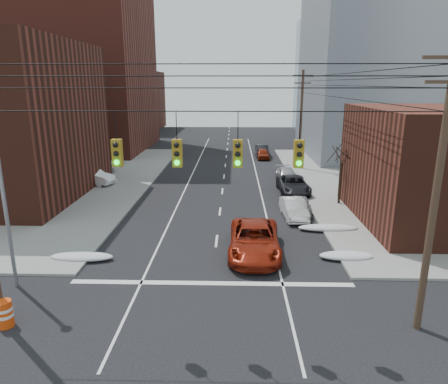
# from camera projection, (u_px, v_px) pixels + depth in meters

# --- Properties ---
(ground) EXTENTS (160.00, 160.00, 0.00)m
(ground) POSITION_uv_depth(u_px,v_px,m) (201.00, 376.00, 13.45)
(ground) COLOR black
(ground) RESTS_ON ground
(building_brick_tall) EXTENTS (24.00, 20.00, 30.00)m
(building_brick_tall) POSITION_uv_depth(u_px,v_px,m) (58.00, 44.00, 56.41)
(building_brick_tall) COLOR maroon
(building_brick_tall) RESTS_ON ground
(building_brick_far) EXTENTS (22.00, 18.00, 12.00)m
(building_brick_far) POSITION_uv_depth(u_px,v_px,m) (106.00, 101.00, 83.90)
(building_brick_far) COLOR #4B2116
(building_brick_far) RESTS_ON ground
(building_office) EXTENTS (22.00, 20.00, 25.00)m
(building_office) POSITION_uv_depth(u_px,v_px,m) (395.00, 60.00, 52.05)
(building_office) COLOR gray
(building_office) RESTS_ON ground
(building_glass) EXTENTS (20.00, 18.00, 22.00)m
(building_glass) POSITION_uv_depth(u_px,v_px,m) (353.00, 76.00, 77.47)
(building_glass) COLOR gray
(building_glass) RESTS_ON ground
(utility_pole_right) EXTENTS (2.20, 0.28, 11.00)m
(utility_pole_right) POSITION_uv_depth(u_px,v_px,m) (436.00, 190.00, 14.61)
(utility_pole_right) COLOR #473323
(utility_pole_right) RESTS_ON ground
(utility_pole_far) EXTENTS (2.20, 0.28, 11.00)m
(utility_pole_far) POSITION_uv_depth(u_px,v_px,m) (301.00, 118.00, 44.51)
(utility_pole_far) COLOR #473323
(utility_pole_far) RESTS_ON ground
(traffic_signals) EXTENTS (17.00, 0.42, 2.02)m
(traffic_signals) POSITION_uv_depth(u_px,v_px,m) (207.00, 152.00, 14.43)
(traffic_signals) COLOR black
(traffic_signals) RESTS_ON ground
(street_light) EXTENTS (0.44, 0.44, 9.32)m
(street_light) POSITION_uv_depth(u_px,v_px,m) (0.00, 175.00, 18.02)
(street_light) COLOR gray
(street_light) RESTS_ON ground
(bare_tree) EXTENTS (2.09, 2.20, 4.93)m
(bare_tree) POSITION_uv_depth(u_px,v_px,m) (340.00, 177.00, 31.89)
(bare_tree) COLOR black
(bare_tree) RESTS_ON ground
(snow_nw) EXTENTS (3.50, 1.08, 0.42)m
(snow_nw) POSITION_uv_depth(u_px,v_px,m) (82.00, 257.00, 22.26)
(snow_nw) COLOR silver
(snow_nw) RESTS_ON ground
(snow_ne) EXTENTS (3.00, 1.08, 0.42)m
(snow_ne) POSITION_uv_depth(u_px,v_px,m) (346.00, 256.00, 22.37)
(snow_ne) COLOR silver
(snow_ne) RESTS_ON ground
(snow_east_far) EXTENTS (4.00, 1.08, 0.42)m
(snow_east_far) POSITION_uv_depth(u_px,v_px,m) (328.00, 228.00, 26.71)
(snow_east_far) COLOR silver
(snow_east_far) RESTS_ON ground
(red_pickup) EXTENTS (3.08, 6.31, 1.73)m
(red_pickup) POSITION_uv_depth(u_px,v_px,m) (254.00, 240.00, 22.94)
(red_pickup) COLOR maroon
(red_pickup) RESTS_ON ground
(parked_car_a) EXTENTS (1.87, 3.77, 1.23)m
(parked_car_a) POSITION_uv_depth(u_px,v_px,m) (301.00, 205.00, 30.22)
(parked_car_a) COLOR #B8B9BE
(parked_car_a) RESTS_ON ground
(parked_car_b) EXTENTS (1.74, 4.33, 1.40)m
(parked_car_b) POSITION_uv_depth(u_px,v_px,m) (294.00, 209.00, 29.21)
(parked_car_b) COLOR silver
(parked_car_b) RESTS_ON ground
(parked_car_c) EXTENTS (2.66, 5.56, 1.53)m
(parked_car_c) POSITION_uv_depth(u_px,v_px,m) (293.00, 185.00, 35.77)
(parked_car_c) COLOR black
(parked_car_c) RESTS_ON ground
(parked_car_d) EXTENTS (2.19, 4.63, 1.30)m
(parked_car_d) POSITION_uv_depth(u_px,v_px,m) (287.00, 175.00, 40.23)
(parked_car_d) COLOR #BABABF
(parked_car_d) RESTS_ON ground
(parked_car_e) EXTENTS (1.68, 3.93, 1.32)m
(parked_car_e) POSITION_uv_depth(u_px,v_px,m) (263.00, 154.00, 52.24)
(parked_car_e) COLOR maroon
(parked_car_e) RESTS_ON ground
(parked_car_f) EXTENTS (1.76, 4.76, 1.56)m
(parked_car_f) POSITION_uv_depth(u_px,v_px,m) (262.00, 151.00, 53.92)
(parked_car_f) COLOR black
(parked_car_f) RESTS_ON ground
(lot_car_a) EXTENTS (4.79, 2.89, 1.49)m
(lot_car_a) POSITION_uv_depth(u_px,v_px,m) (92.00, 176.00, 38.42)
(lot_car_a) COLOR white
(lot_car_a) RESTS_ON sidewalk_nw
(lot_car_b) EXTENTS (5.58, 4.21, 1.41)m
(lot_car_b) POSITION_uv_depth(u_px,v_px,m) (91.00, 167.00, 42.88)
(lot_car_b) COLOR #9E9FA3
(lot_car_b) RESTS_ON sidewalk_nw
(lot_car_c) EXTENTS (4.63, 3.08, 1.25)m
(lot_car_c) POSITION_uv_depth(u_px,v_px,m) (38.00, 182.00, 36.60)
(lot_car_c) COLOR black
(lot_car_c) RESTS_ON sidewalk_nw
(lot_car_d) EXTENTS (4.76, 3.45, 1.51)m
(lot_car_d) POSITION_uv_depth(u_px,v_px,m) (52.00, 168.00, 42.10)
(lot_car_d) COLOR #B4B5B9
(lot_car_d) RESTS_ON sidewalk_nw
(construction_barrel) EXTENTS (0.66, 0.66, 1.13)m
(construction_barrel) POSITION_uv_depth(u_px,v_px,m) (5.00, 314.00, 16.09)
(construction_barrel) COLOR #E7420C
(construction_barrel) RESTS_ON ground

